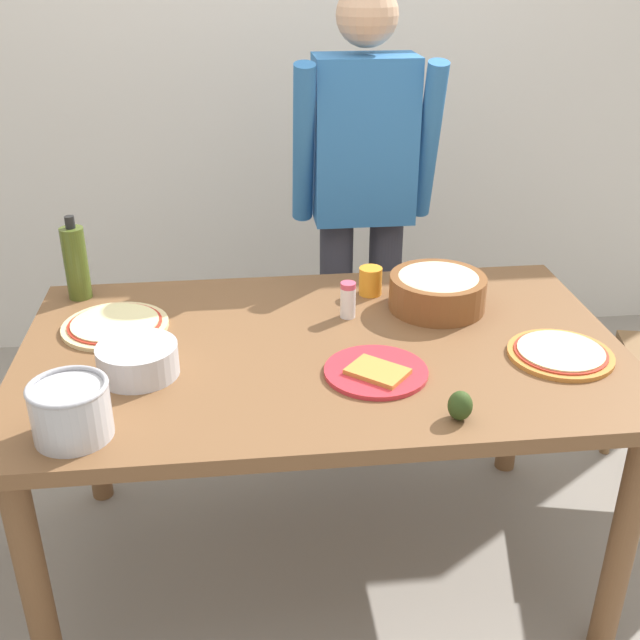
{
  "coord_description": "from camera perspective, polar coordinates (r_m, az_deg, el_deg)",
  "views": [
    {
      "loc": [
        -0.21,
        -1.78,
        1.72
      ],
      "look_at": [
        0.0,
        0.05,
        0.81
      ],
      "focal_mm": 42.9,
      "sensor_mm": 36.0,
      "label": 1
    }
  ],
  "objects": [
    {
      "name": "ground",
      "position": [
        2.49,
        0.14,
        -17.48
      ],
      "size": [
        8.0,
        8.0,
        0.0
      ],
      "primitive_type": "plane",
      "color": "gray"
    },
    {
      "name": "wall_back",
      "position": [
        3.42,
        -3.08,
        19.19
      ],
      "size": [
        5.6,
        0.1,
        2.6
      ],
      "primitive_type": "cube",
      "color": "silver",
      "rests_on": "ground"
    },
    {
      "name": "dining_table",
      "position": [
        2.08,
        0.15,
        -4.08
      ],
      "size": [
        1.6,
        0.96,
        0.76
      ],
      "color": "brown",
      "rests_on": "ground"
    },
    {
      "name": "person_cook",
      "position": [
        2.69,
        3.21,
        9.38
      ],
      "size": [
        0.49,
        0.25,
        1.62
      ],
      "color": "#2D2D38",
      "rests_on": "ground"
    },
    {
      "name": "pizza_raw_on_board",
      "position": [
        2.2,
        -15.03,
        -0.35
      ],
      "size": [
        0.29,
        0.29,
        0.02
      ],
      "color": "beige",
      "rests_on": "dining_table"
    },
    {
      "name": "pizza_cooked_on_tray",
      "position": [
        2.07,
        17.5,
        -2.39
      ],
      "size": [
        0.27,
        0.27,
        0.02
      ],
      "color": "#C67A33",
      "rests_on": "dining_table"
    },
    {
      "name": "plate_with_slice",
      "position": [
        1.91,
        4.21,
        -3.85
      ],
      "size": [
        0.26,
        0.26,
        0.02
      ],
      "color": "red",
      "rests_on": "dining_table"
    },
    {
      "name": "popcorn_bowl",
      "position": [
        2.25,
        8.76,
        2.33
      ],
      "size": [
        0.28,
        0.28,
        0.11
      ],
      "color": "brown",
      "rests_on": "dining_table"
    },
    {
      "name": "mixing_bowl_steel",
      "position": [
        1.94,
        -13.43,
        -2.92
      ],
      "size": [
        0.2,
        0.2,
        0.08
      ],
      "color": "#B7B7BC",
      "rests_on": "dining_table"
    },
    {
      "name": "olive_oil_bottle",
      "position": [
        2.38,
        -17.75,
        4.13
      ],
      "size": [
        0.07,
        0.07,
        0.26
      ],
      "color": "#47561E",
      "rests_on": "dining_table"
    },
    {
      "name": "steel_pot",
      "position": [
        1.73,
        -18.1,
        -6.4
      ],
      "size": [
        0.17,
        0.17,
        0.13
      ],
      "color": "#B7B7BC",
      "rests_on": "dining_table"
    },
    {
      "name": "cup_orange",
      "position": [
        2.32,
        3.78,
        2.92
      ],
      "size": [
        0.07,
        0.07,
        0.08
      ],
      "primitive_type": "cylinder",
      "color": "orange",
      "rests_on": "dining_table"
    },
    {
      "name": "salt_shaker",
      "position": [
        2.17,
        2.1,
        1.51
      ],
      "size": [
        0.04,
        0.04,
        0.11
      ],
      "color": "white",
      "rests_on": "dining_table"
    },
    {
      "name": "avocado",
      "position": [
        1.75,
        10.41,
        -6.3
      ],
      "size": [
        0.06,
        0.06,
        0.07
      ],
      "primitive_type": "ellipsoid",
      "color": "#2D4219",
      "rests_on": "dining_table"
    }
  ]
}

